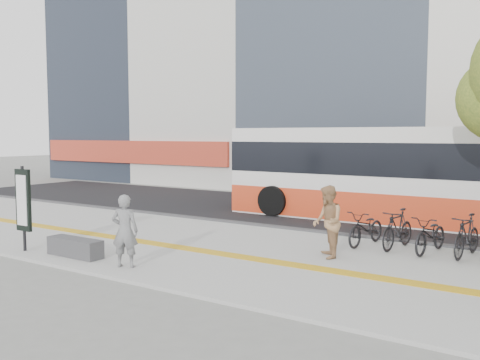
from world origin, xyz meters
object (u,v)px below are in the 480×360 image
Objects in this scene: bench at (75,247)px; bus at (399,178)px; pedestrian_tan at (327,222)px; seated_woman at (125,231)px; signboard at (23,201)px.

bench is 0.13× the size of bus.
bench is at bearing -90.39° from pedestrian_tan.
bus is 10.32m from seated_woman.
pedestrian_tan is (3.46, 3.34, 0.06)m from seated_woman.
signboard is 0.18× the size of bus.
signboard is 1.24× the size of pedestrian_tan.
seated_woman is (-3.30, -9.76, -0.68)m from bus.
bench is at bearing 10.81° from signboard.
bus reaches higher than bench.
pedestrian_tan reaches higher than seated_woman.
signboard is at bearing -169.19° from bench.
signboard reaches higher than bench.
bench is 0.96× the size of seated_woman.
signboard is 12.04m from bus.
bench is at bearing -117.72° from bus.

